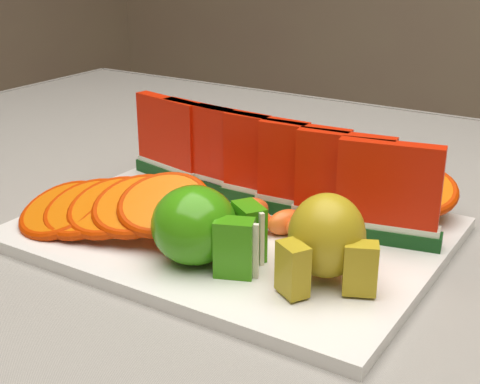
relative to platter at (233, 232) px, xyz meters
name	(u,v)px	position (x,y,z in m)	size (l,w,h in m)	color
table	(294,299)	(0.03, 0.08, -0.11)	(1.40, 0.90, 0.75)	#4A311A
tablecloth	(296,250)	(0.03, 0.08, -0.05)	(1.53, 1.03, 0.20)	gray
platter	(233,232)	(0.00, 0.00, 0.00)	(0.40, 0.30, 0.01)	silver
apple_cluster	(202,228)	(0.02, -0.08, 0.04)	(0.11, 0.09, 0.07)	#26971F
pear_cluster	(327,239)	(0.13, -0.05, 0.04)	(0.09, 0.09, 0.07)	#9E8B0C
fork	(224,134)	(-0.21, 0.30, 0.00)	(0.05, 0.19, 0.00)	silver
watermelon_row	(265,165)	(0.00, 0.06, 0.05)	(0.39, 0.07, 0.10)	#0C3408
orange_fan_front	(112,207)	(-0.09, -0.07, 0.03)	(0.21, 0.14, 0.06)	#D55E18
orange_fan_back	(308,175)	(0.02, 0.12, 0.03)	(0.35, 0.12, 0.05)	#D55E18
tangerine_segments	(231,212)	(-0.01, 0.01, 0.02)	(0.19, 0.07, 0.03)	orange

